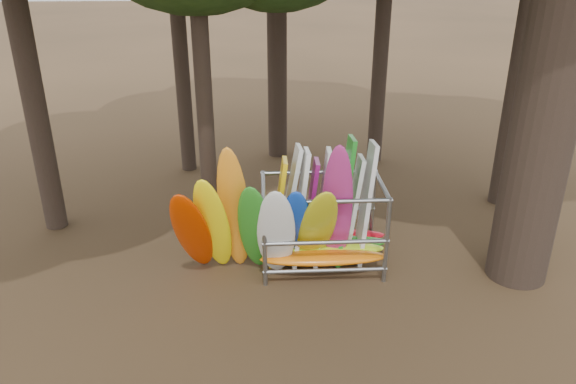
{
  "coord_description": "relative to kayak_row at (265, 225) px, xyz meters",
  "views": [
    {
      "loc": [
        -0.82,
        -9.68,
        6.43
      ],
      "look_at": [
        -0.22,
        1.5,
        1.4
      ],
      "focal_mm": 35.0,
      "sensor_mm": 36.0,
      "label": 1
    }
  ],
  "objects": [
    {
      "name": "ground",
      "position": [
        0.75,
        -0.22,
        -1.28
      ],
      "size": [
        120.0,
        120.0,
        0.0
      ],
      "primitive_type": "plane",
      "color": "#47331E",
      "rests_on": "ground"
    },
    {
      "name": "lake",
      "position": [
        0.75,
        59.78,
        -1.28
      ],
      "size": [
        160.0,
        160.0,
        0.0
      ],
      "primitive_type": "plane",
      "color": "gray",
      "rests_on": "ground"
    },
    {
      "name": "kayak_row",
      "position": [
        0.0,
        0.0,
        0.0
      ],
      "size": [
        3.7,
        1.99,
        3.19
      ],
      "color": "#B92C00",
      "rests_on": "ground"
    },
    {
      "name": "storage_rack",
      "position": [
        1.22,
        0.57,
        -0.37
      ],
      "size": [
        2.98,
        1.5,
        2.84
      ],
      "color": "slate",
      "rests_on": "ground"
    }
  ]
}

